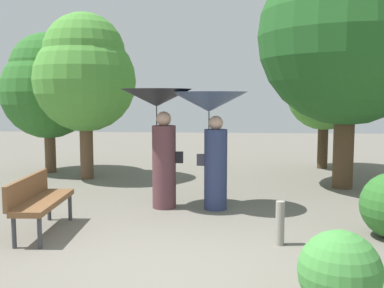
{
  "coord_description": "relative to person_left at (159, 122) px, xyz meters",
  "views": [
    {
      "loc": [
        0.66,
        -4.89,
        1.97
      ],
      "look_at": [
        0.0,
        3.32,
        1.1
      ],
      "focal_mm": 41.22,
      "sensor_mm": 36.0,
      "label": 1
    }
  ],
  "objects": [
    {
      "name": "ground_plane",
      "position": [
        0.54,
        -2.82,
        -1.54
      ],
      "size": [
        40.0,
        40.0,
        0.0
      ],
      "primitive_type": "plane",
      "color": "#6B665B"
    },
    {
      "name": "tree_mid_right",
      "position": [
        3.87,
        4.77,
        0.75
      ],
      "size": [
        2.08,
        2.08,
        3.51
      ],
      "color": "#42301E",
      "rests_on": "ground"
    },
    {
      "name": "tree_near_right",
      "position": [
        3.73,
        2.04,
        2.01
      ],
      "size": [
        3.79,
        3.79,
        5.66
      ],
      "color": "#4C3823",
      "rests_on": "ground"
    },
    {
      "name": "tree_mid_left",
      "position": [
        -2.22,
        2.71,
        1.04
      ],
      "size": [
        2.44,
        2.44,
        3.98
      ],
      "color": "brown",
      "rests_on": "ground"
    },
    {
      "name": "tree_near_left",
      "position": [
        -3.48,
        3.54,
        0.76
      ],
      "size": [
        2.42,
        2.42,
        3.65
      ],
      "color": "brown",
      "rests_on": "ground"
    },
    {
      "name": "park_bench",
      "position": [
        -1.53,
        -1.63,
        -1.03
      ],
      "size": [
        0.58,
        1.53,
        0.83
      ],
      "rotation": [
        0.0,
        0.0,
        1.63
      ],
      "color": "#38383D",
      "rests_on": "ground"
    },
    {
      "name": "path_marker_post",
      "position": [
        1.91,
        -1.89,
        -1.24
      ],
      "size": [
        0.12,
        0.12,
        0.6
      ],
      "primitive_type": "cylinder",
      "color": "gray",
      "rests_on": "ground"
    },
    {
      "name": "person_right",
      "position": [
        0.91,
        -0.02,
        0.03
      ],
      "size": [
        1.34,
        1.34,
        2.07
      ],
      "rotation": [
        0.0,
        0.0,
        1.57
      ],
      "color": "navy",
      "rests_on": "ground"
    },
    {
      "name": "person_left",
      "position": [
        0.0,
        0.0,
        0.0
      ],
      "size": [
        1.26,
        1.26,
        2.12
      ],
      "rotation": [
        0.0,
        0.0,
        1.57
      ],
      "color": "#563338",
      "rests_on": "ground"
    },
    {
      "name": "bush_behind_bench",
      "position": [
        2.24,
        -3.73,
        -1.16
      ],
      "size": [
        0.76,
        0.76,
        0.76
      ],
      "primitive_type": "sphere",
      "color": "#428C3D",
      "rests_on": "ground"
    }
  ]
}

